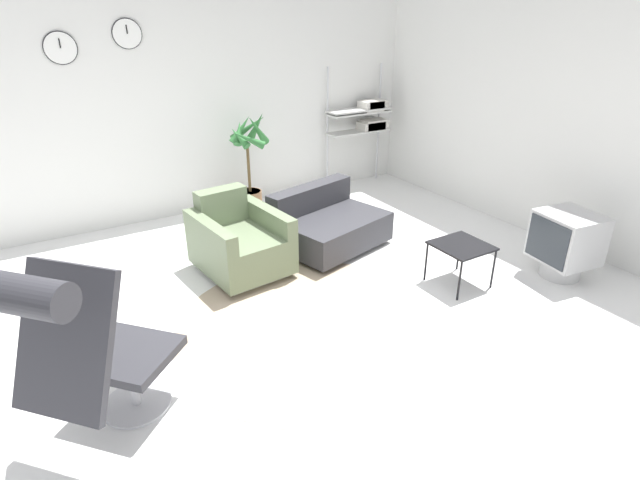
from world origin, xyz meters
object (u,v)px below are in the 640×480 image
shelf_unit (368,117)px  side_table (461,248)px  potted_plant (249,166)px  lounge_chair (81,339)px  couch_low (328,226)px  crt_television (566,243)px  armchair_red (239,244)px

shelf_unit → side_table: bearing=-109.5°
potted_plant → shelf_unit: shelf_unit is taller
lounge_chair → potted_plant: bearing=100.0°
lounge_chair → couch_low: (2.62, 1.65, -0.51)m
side_table → couch_low: bearing=113.8°
crt_television → potted_plant: 3.64m
couch_low → crt_television: size_ratio=1.98×
lounge_chair → armchair_red: size_ratio=1.31×
couch_low → crt_television: bearing=117.1°
lounge_chair → crt_television: size_ratio=1.96×
armchair_red → side_table: (1.65, -1.32, 0.08)m
crt_television → armchair_red: bearing=64.8°
side_table → potted_plant: 2.86m
couch_low → potted_plant: size_ratio=0.99×
potted_plant → lounge_chair: bearing=-127.7°
armchair_red → potted_plant: (0.74, 1.38, 0.33)m
armchair_red → shelf_unit: bearing=-155.5°
side_table → crt_television: bearing=-23.0°
couch_low → crt_television: (1.56, -1.77, 0.13)m
couch_low → side_table: couch_low is taller
crt_television → side_table: bearing=75.2°
side_table → potted_plant: bearing=108.7°
armchair_red → couch_low: size_ratio=0.75×
lounge_chair → crt_television: 4.20m
lounge_chair → side_table: bearing=52.8°
side_table → shelf_unit: size_ratio=0.28×
couch_low → side_table: bearing=99.5°
lounge_chair → armchair_red: (1.57, 1.60, -0.46)m
crt_television → shelf_unit: 3.38m
couch_low → armchair_red: bearing=-11.9°
armchair_red → shelf_unit: shelf_unit is taller
side_table → crt_television: (0.96, -0.41, -0.01)m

